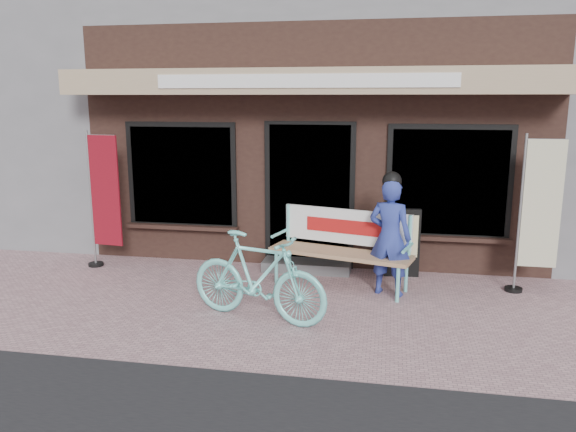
% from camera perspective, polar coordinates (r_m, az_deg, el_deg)
% --- Properties ---
extents(ground, '(70.00, 70.00, 0.00)m').
position_cam_1_polar(ground, '(6.80, -0.30, -9.93)').
color(ground, '#B0868C').
rests_on(ground, ground).
extents(storefront, '(7.00, 6.77, 6.00)m').
position_cam_1_polar(storefront, '(11.24, 4.51, 14.22)').
color(storefront, black).
rests_on(storefront, ground).
extents(bench, '(1.99, 0.97, 1.04)m').
position_cam_1_polar(bench, '(7.66, 5.60, -2.65)').
color(bench, '#73E2DB').
rests_on(bench, ground).
extents(person, '(0.64, 0.52, 1.62)m').
position_cam_1_polar(person, '(7.35, 10.31, -1.92)').
color(person, '#2A3891').
rests_on(person, ground).
extents(bicycle, '(1.80, 0.94, 1.04)m').
position_cam_1_polar(bicycle, '(6.48, -3.08, -6.18)').
color(bicycle, '#73E2DB').
rests_on(bicycle, ground).
extents(nobori_red, '(0.61, 0.25, 2.07)m').
position_cam_1_polar(nobori_red, '(8.80, -18.27, 1.75)').
color(nobori_red, gray).
rests_on(nobori_red, ground).
extents(nobori_cream, '(0.61, 0.23, 2.09)m').
position_cam_1_polar(nobori_cream, '(7.92, 24.01, 0.32)').
color(nobori_cream, gray).
rests_on(nobori_cream, ground).
extents(menu_stand, '(0.50, 0.15, 0.99)m').
position_cam_1_polar(menu_stand, '(8.20, 11.54, -2.60)').
color(menu_stand, black).
rests_on(menu_stand, ground).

